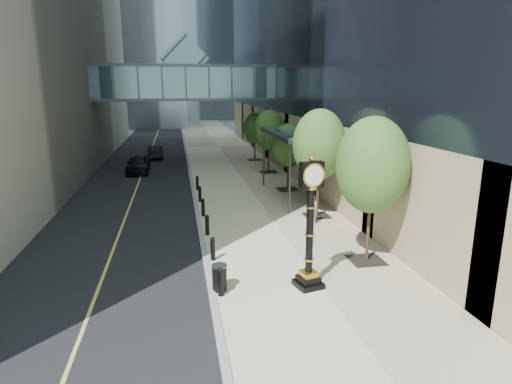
% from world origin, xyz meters
% --- Properties ---
extents(ground, '(320.00, 320.00, 0.00)m').
position_xyz_m(ground, '(0.00, 0.00, 0.00)').
color(ground, gray).
rests_on(ground, ground).
extents(road, '(8.00, 180.00, 0.02)m').
position_xyz_m(road, '(-7.00, 40.00, 0.01)').
color(road, black).
rests_on(road, ground).
extents(sidewalk, '(8.00, 180.00, 0.06)m').
position_xyz_m(sidewalk, '(1.00, 40.00, 0.03)').
color(sidewalk, beige).
rests_on(sidewalk, ground).
extents(curb, '(0.25, 180.00, 0.07)m').
position_xyz_m(curb, '(-3.00, 40.00, 0.04)').
color(curb, gray).
rests_on(curb, ground).
extents(skywalk, '(17.00, 4.20, 5.80)m').
position_xyz_m(skywalk, '(-3.00, 28.00, 7.71)').
color(skywalk, '#487074').
rests_on(skywalk, ground).
extents(entrance_canopy, '(3.00, 8.00, 4.38)m').
position_xyz_m(entrance_canopy, '(3.48, 14.00, 4.19)').
color(entrance_canopy, '#383F44').
rests_on(entrance_canopy, ground).
extents(bollard_row, '(0.20, 16.20, 0.90)m').
position_xyz_m(bollard_row, '(-2.70, 9.00, 0.51)').
color(bollard_row, black).
rests_on(bollard_row, sidewalk).
extents(street_trees, '(2.91, 28.58, 5.97)m').
position_xyz_m(street_trees, '(3.60, 13.53, 3.75)').
color(street_trees, black).
rests_on(street_trees, sidewalk).
extents(street_clock, '(1.09, 1.09, 4.79)m').
position_xyz_m(street_clock, '(0.48, 1.12, 2.14)').
color(street_clock, black).
rests_on(street_clock, sidewalk).
extents(trash_bin, '(0.66, 0.66, 0.90)m').
position_xyz_m(trash_bin, '(-2.70, 1.42, 0.51)').
color(trash_bin, black).
rests_on(trash_bin, sidewalk).
extents(pedestrian, '(0.66, 0.53, 1.59)m').
position_xyz_m(pedestrian, '(2.87, 8.19, 0.86)').
color(pedestrian, '#A49E96').
rests_on(pedestrian, sidewalk).
extents(car_near, '(1.86, 4.58, 1.56)m').
position_xyz_m(car_near, '(-7.33, 24.59, 0.80)').
color(car_near, black).
rests_on(car_near, road).
extents(car_far, '(1.85, 4.19, 1.34)m').
position_xyz_m(car_far, '(-6.26, 32.23, 0.69)').
color(car_far, black).
rests_on(car_far, road).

